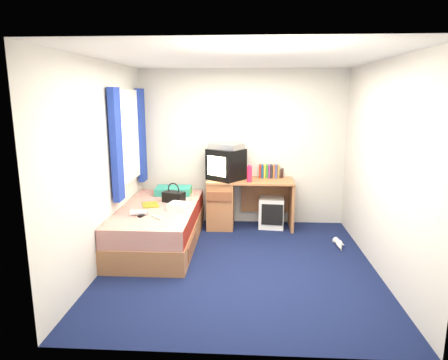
# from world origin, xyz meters

# --- Properties ---
(ground) EXTENTS (3.40, 3.40, 0.00)m
(ground) POSITION_xyz_m (0.00, 0.00, 0.00)
(ground) COLOR #0C1438
(ground) RESTS_ON ground
(room_shell) EXTENTS (3.40, 3.40, 3.40)m
(room_shell) POSITION_xyz_m (0.00, 0.00, 1.45)
(room_shell) COLOR white
(room_shell) RESTS_ON ground
(bed) EXTENTS (1.01, 2.00, 0.54)m
(bed) POSITION_xyz_m (-1.10, 0.61, 0.27)
(bed) COLOR #B4764B
(bed) RESTS_ON ground
(pillow) EXTENTS (0.53, 0.34, 0.11)m
(pillow) POSITION_xyz_m (-1.02, 1.29, 0.60)
(pillow) COLOR #1964A3
(pillow) RESTS_ON bed
(desk) EXTENTS (1.30, 0.55, 0.75)m
(desk) POSITION_xyz_m (-0.14, 1.44, 0.41)
(desk) COLOR #B4764B
(desk) RESTS_ON ground
(storage_cube) EXTENTS (0.40, 0.40, 0.47)m
(storage_cube) POSITION_xyz_m (0.47, 1.46, 0.23)
(storage_cube) COLOR white
(storage_cube) RESTS_ON ground
(crt_tv) EXTENTS (0.63, 0.62, 0.46)m
(crt_tv) POSITION_xyz_m (-0.24, 1.44, 0.98)
(crt_tv) COLOR black
(crt_tv) RESTS_ON desk
(vcr) EXTENTS (0.56, 0.51, 0.09)m
(vcr) POSITION_xyz_m (-0.23, 1.44, 1.26)
(vcr) COLOR #A9A8AB
(vcr) RESTS_ON crt_tv
(book_row) EXTENTS (0.31, 0.13, 0.20)m
(book_row) POSITION_xyz_m (0.42, 1.60, 0.85)
(book_row) COLOR maroon
(book_row) RESTS_ON desk
(picture_frame) EXTENTS (0.05, 0.12, 0.14)m
(picture_frame) POSITION_xyz_m (0.62, 1.61, 0.82)
(picture_frame) COLOR black
(picture_frame) RESTS_ON desk
(pink_water_bottle) EXTENTS (0.08, 0.08, 0.23)m
(pink_water_bottle) POSITION_xyz_m (0.12, 1.27, 0.86)
(pink_water_bottle) COLOR #EE214C
(pink_water_bottle) RESTS_ON desk
(aerosol_can) EXTENTS (0.06, 0.06, 0.18)m
(aerosol_can) POSITION_xyz_m (0.03, 1.45, 0.84)
(aerosol_can) COLOR white
(aerosol_can) RESTS_ON desk
(handbag) EXTENTS (0.33, 0.26, 0.28)m
(handbag) POSITION_xyz_m (-0.93, 0.85, 0.62)
(handbag) COLOR black
(handbag) RESTS_ON bed
(towel) EXTENTS (0.32, 0.29, 0.09)m
(towel) POSITION_xyz_m (-0.79, 0.47, 0.59)
(towel) COLOR silver
(towel) RESTS_ON bed
(magazine) EXTENTS (0.29, 0.33, 0.01)m
(magazine) POSITION_xyz_m (-1.22, 0.66, 0.55)
(magazine) COLOR yellow
(magazine) RESTS_ON bed
(water_bottle) EXTENTS (0.21, 0.11, 0.07)m
(water_bottle) POSITION_xyz_m (-1.25, 0.19, 0.58)
(water_bottle) COLOR silver
(water_bottle) RESTS_ON bed
(colour_swatch_fan) EXTENTS (0.20, 0.20, 0.01)m
(colour_swatch_fan) POSITION_xyz_m (-1.00, 0.11, 0.55)
(colour_swatch_fan) COLOR yellow
(colour_swatch_fan) RESTS_ON bed
(remote_control) EXTENTS (0.09, 0.17, 0.02)m
(remote_control) POSITION_xyz_m (-1.20, 0.18, 0.55)
(remote_control) COLOR black
(remote_control) RESTS_ON bed
(window_assembly) EXTENTS (0.11, 1.42, 1.40)m
(window_assembly) POSITION_xyz_m (-1.55, 0.90, 1.42)
(window_assembly) COLOR silver
(window_assembly) RESTS_ON room_shell
(white_heels) EXTENTS (0.17, 0.35, 0.09)m
(white_heels) POSITION_xyz_m (1.34, 0.65, 0.04)
(white_heels) COLOR silver
(white_heels) RESTS_ON ground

